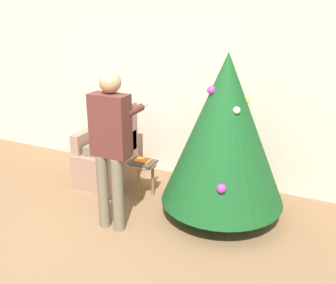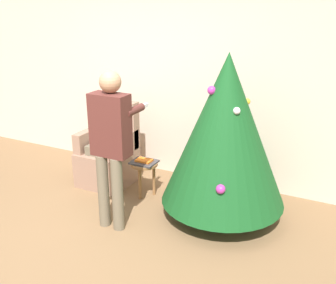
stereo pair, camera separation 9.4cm
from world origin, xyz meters
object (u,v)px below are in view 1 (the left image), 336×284
Objects in this scene: christmas_tree at (225,130)px; person_standing at (111,138)px; armchair at (107,155)px; side_stool at (143,169)px; person_seated at (104,133)px.

christmas_tree reaches higher than person_standing.
christmas_tree is at bearing -6.46° from armchair.
side_stool is at bearing 177.59° from christmas_tree.
side_stool is at bearing 93.92° from person_standing.
person_standing reaches higher than armchair.
person_seated is at bearing -90.00° from armchair.
person_standing is (-0.97, -0.69, -0.02)m from christmas_tree.
person_standing reaches higher than side_stool.
person_seated is at bearing 174.57° from christmas_tree.
armchair is at bearing 127.13° from person_standing.
side_stool is at bearing -13.04° from armchair.
side_stool is (0.61, -0.14, -0.03)m from armchair.
person_seated is at bearing 128.08° from person_standing.
christmas_tree is at bearing -2.41° from side_stool.
armchair is 0.84× the size of person_seated.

